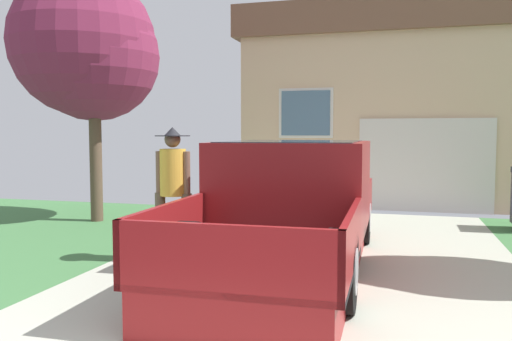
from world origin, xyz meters
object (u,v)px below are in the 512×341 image
at_px(handbag, 167,254).
at_px(house_with_garage, 455,109).
at_px(pickup_truck, 293,209).
at_px(neighbor_tree, 88,49).
at_px(person_with_hat, 173,182).

xyz_separation_m(handbag, house_with_garage, (4.27, 9.02, 2.19)).
distance_m(pickup_truck, neighbor_tree, 5.70).
bearing_deg(person_with_hat, house_with_garage, 64.50).
bearing_deg(person_with_hat, pickup_truck, 11.95).
xyz_separation_m(pickup_truck, neighbor_tree, (-4.50, 2.37, 2.58)).
distance_m(person_with_hat, house_with_garage, 9.89).
distance_m(pickup_truck, handbag, 1.72).
height_order(house_with_garage, neighbor_tree, neighbor_tree).
distance_m(pickup_truck, person_with_hat, 1.60).
xyz_separation_m(pickup_truck, handbag, (-1.54, -0.50, -0.58)).
height_order(pickup_truck, neighbor_tree, neighbor_tree).
bearing_deg(handbag, pickup_truck, 18.13).
height_order(handbag, house_with_garage, house_with_garage).
bearing_deg(neighbor_tree, pickup_truck, -27.75).
bearing_deg(person_with_hat, handbag, -92.07).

